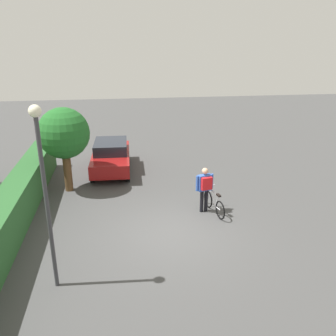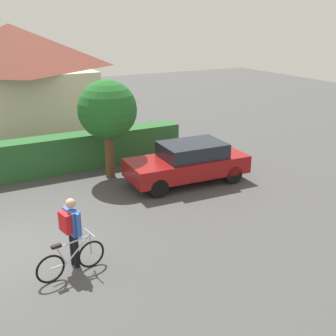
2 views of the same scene
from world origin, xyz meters
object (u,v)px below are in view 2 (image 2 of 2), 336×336
Objects in this scene: bicycle at (71,260)px; tree_kerbside at (107,111)px; person_rider at (71,226)px; parked_car_near at (188,162)px.

bicycle is 6.53m from tree_kerbside.
person_rider is 0.48× the size of tree_kerbside.
person_rider is at bearing 67.59° from bicycle.
person_rider is 6.01m from tree_kerbside.
bicycle is at bearing -112.41° from person_rider.
tree_kerbside reaches higher than parked_car_near.
person_rider is at bearing -146.42° from parked_car_near.
parked_car_near is 3.31m from tree_kerbside.
parked_car_near is 6.35m from bicycle.
tree_kerbside is at bearing 61.53° from bicycle.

